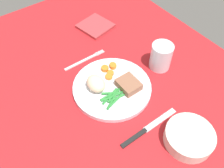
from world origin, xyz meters
TOP-DOWN VIEW (x-y plane):
  - dining_table at (0.00, 0.00)cm, footprint 120.00×90.00cm
  - dinner_plate at (1.13, -0.62)cm, footprint 25.67×25.67cm
  - meat_portion at (4.60, 3.42)cm, footprint 7.16×6.09cm
  - mashed_potatoes at (-1.18, -5.24)cm, footprint 6.96×5.44cm
  - carrot_slices at (-4.77, 2.81)cm, footprint 6.14×6.65cm
  - green_beans at (4.98, -2.96)cm, footprint 6.43×9.39cm
  - fork at (-15.38, -0.88)cm, footprint 1.44×16.60cm
  - knife at (19.21, -0.91)cm, footprint 1.70×20.50cm
  - water_glass at (2.59, 19.17)cm, footprint 7.39×7.39cm
  - salad_bowl at (28.62, 5.57)cm, footprint 13.60×13.60cm
  - napkin at (-29.23, 13.12)cm, footprint 14.27×14.05cm

SIDE VIEW (x-z plane):
  - dining_table at x=0.00cm, z-range 0.00..2.00cm
  - knife at x=19.21cm, z-range 1.88..2.52cm
  - fork at x=-15.38cm, z-range 2.00..2.40cm
  - napkin at x=-29.23cm, z-range 2.00..3.20cm
  - dinner_plate at x=1.13cm, z-range 2.00..3.60cm
  - green_beans at x=4.98cm, z-range 3.58..4.35cm
  - carrot_slices at x=-4.77cm, z-range 3.49..4.78cm
  - salad_bowl at x=28.62cm, z-range 2.27..6.41cm
  - meat_portion at x=4.60cm, z-range 3.60..6.07cm
  - mashed_potatoes at x=-1.18cm, z-range 3.60..8.18cm
  - water_glass at x=2.59cm, z-range 1.38..10.79cm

